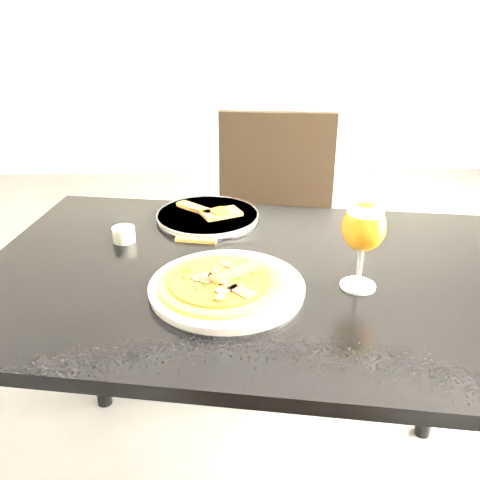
{
  "coord_description": "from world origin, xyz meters",
  "views": [
    {
      "loc": [
        -0.11,
        -1.07,
        1.32
      ],
      "look_at": [
        -0.07,
        -0.04,
        0.83
      ],
      "focal_mm": 40.0,
      "sensor_mm": 36.0,
      "label": 1
    }
  ],
  "objects_px": {
    "chair_far": "(274,238)",
    "pizza": "(220,282)",
    "beer_glass": "(364,228)",
    "dining_table": "(247,305)"
  },
  "relations": [
    {
      "from": "chair_far",
      "to": "pizza",
      "type": "relative_size",
      "value": 3.68
    },
    {
      "from": "pizza",
      "to": "beer_glass",
      "type": "height_order",
      "value": "beer_glass"
    },
    {
      "from": "dining_table",
      "to": "beer_glass",
      "type": "height_order",
      "value": "beer_glass"
    },
    {
      "from": "dining_table",
      "to": "pizza",
      "type": "distance_m",
      "value": 0.16
    },
    {
      "from": "dining_table",
      "to": "pizza",
      "type": "xyz_separation_m",
      "value": [
        -0.06,
        -0.09,
        0.12
      ]
    },
    {
      "from": "dining_table",
      "to": "pizza",
      "type": "bearing_deg",
      "value": -112.95
    },
    {
      "from": "dining_table",
      "to": "chair_far",
      "type": "bearing_deg",
      "value": 88.75
    },
    {
      "from": "beer_glass",
      "to": "dining_table",
      "type": "bearing_deg",
      "value": 160.38
    },
    {
      "from": "dining_table",
      "to": "beer_glass",
      "type": "distance_m",
      "value": 0.33
    },
    {
      "from": "dining_table",
      "to": "chair_far",
      "type": "xyz_separation_m",
      "value": [
        0.13,
        0.67,
        -0.14
      ]
    }
  ]
}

